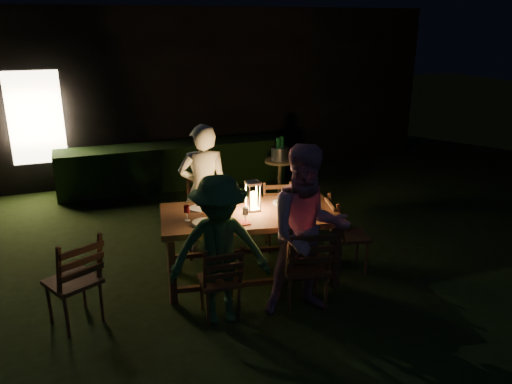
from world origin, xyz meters
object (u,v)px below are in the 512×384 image
object	(u,v)px
chair_far_left	(206,231)
person_opp_left	(220,251)
chair_near_left	(220,293)
ice_bucket	(280,154)
person_house_side	(204,190)
lantern	(253,198)
person_opp_right	(308,232)
bottle_bucket_b	(282,150)
chair_end	(348,247)
bottle_table	(228,202)
chair_near_right	(305,281)
side_table	(280,164)
chair_far_right	(280,229)
bottle_bucket_a	(278,151)
dining_table	(250,219)
chair_spare	(76,296)

from	to	relation	value
chair_far_left	person_opp_left	distance (m)	1.66
chair_near_left	ice_bucket	world-z (taller)	ice_bucket
person_house_side	lantern	xyz separation A→B (m)	(0.37, -0.84, 0.13)
person_opp_right	bottle_bucket_b	xyz separation A→B (m)	(1.18, 3.43, -0.05)
chair_end	bottle_table	bearing A→B (deg)	-85.77
chair_near_right	lantern	xyz separation A→B (m)	(-0.26, 0.88, 0.68)
person_house_side	chair_near_right	bearing A→B (deg)	119.45
chair_near_left	bottle_bucket_b	world-z (taller)	bottle_bucket_b
bottle_bucket_b	side_table	bearing A→B (deg)	-141.34
person_opp_left	ice_bucket	distance (m)	3.82
chair_far_right	chair_end	size ratio (longest dim) A/B	0.93
chair_near_left	chair_near_right	xyz separation A→B (m)	(0.88, -0.15, 0.05)
chair_near_left	person_opp_left	bearing A→B (deg)	-98.72
chair_far_right	bottle_bucket_a	xyz separation A→B (m)	(0.72, 1.79, 0.59)
dining_table	ice_bucket	xyz separation A→B (m)	(1.44, 2.50, 0.05)
lantern	ice_bucket	bearing A→B (deg)	60.63
lantern	ice_bucket	world-z (taller)	lantern
chair_near_right	chair_end	world-z (taller)	chair_near_right
chair_far_left	bottle_table	distance (m)	1.03
chair_near_left	lantern	distance (m)	1.20
chair_far_left	person_house_side	size ratio (longest dim) A/B	0.61
chair_near_left	person_opp_left	distance (m)	0.51
person_opp_right	chair_far_left	bearing A→B (deg)	119.42
ice_bucket	dining_table	bearing A→B (deg)	-119.96
dining_table	lantern	bearing A→B (deg)	45.00
chair_spare	bottle_bucket_b	world-z (taller)	chair_spare
side_table	bottle_bucket_b	size ratio (longest dim) A/B	2.18
dining_table	person_opp_left	size ratio (longest dim) A/B	1.39
person_house_side	ice_bucket	xyz separation A→B (m)	(1.75, 1.62, -0.06)
dining_table	chair_far_left	world-z (taller)	chair_far_left
ice_bucket	side_table	bearing A→B (deg)	0.00
chair_far_right	person_house_side	xyz separation A→B (m)	(-0.98, 0.21, 0.59)
bottle_table	side_table	world-z (taller)	bottle_table
chair_near_right	chair_far_right	xyz separation A→B (m)	(0.35, 1.50, -0.05)
chair_spare	person_opp_right	size ratio (longest dim) A/B	0.57
dining_table	chair_far_right	world-z (taller)	chair_far_right
chair_near_right	bottle_bucket_a	xyz separation A→B (m)	(1.08, 3.30, 0.54)
bottle_bucket_a	bottle_bucket_b	size ratio (longest dim) A/B	1.00
chair_near_left	chair_end	distance (m)	1.85
dining_table	bottle_table	world-z (taller)	bottle_table
bottle_bucket_b	bottle_table	bearing A→B (deg)	-124.81
chair_spare	lantern	xyz separation A→B (m)	(2.02, 0.34, 0.69)
chair_spare	bottle_bucket_a	xyz separation A→B (m)	(3.36, 2.77, 0.55)
chair_near_right	person_opp_left	bearing A→B (deg)	-174.12
chair_near_right	side_table	bearing A→B (deg)	83.54
chair_end	bottle_table	size ratio (longest dim) A/B	3.45
lantern	chair_far_left	bearing A→B (deg)	115.22
chair_near_left	chair_far_right	distance (m)	1.83
chair_near_right	ice_bucket	distance (m)	3.56
chair_near_right	chair_spare	distance (m)	2.34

